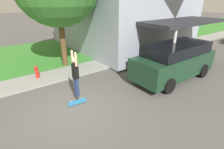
{
  "coord_description": "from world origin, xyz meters",
  "views": [
    {
      "loc": [
        6.0,
        -2.45,
        4.26
      ],
      "look_at": [
        0.22,
        1.85,
        1.1
      ],
      "focal_mm": 28.0,
      "sensor_mm": 36.0,
      "label": 1
    }
  ],
  "objects": [
    {
      "name": "skateboard",
      "position": [
        -0.06,
        0.18,
        0.14
      ],
      "size": [
        0.19,
        0.8,
        0.24
      ],
      "color": "#236B99",
      "rests_on": "ground_plane"
    },
    {
      "name": "house",
      "position": [
        -7.15,
        8.15,
        4.13
      ],
      "size": [
        13.64,
        9.52,
        7.84
      ],
      "color": "#99A3B2",
      "rests_on": "lawn"
    },
    {
      "name": "fire_hydrant",
      "position": [
        -3.79,
        -0.45,
        0.45
      ],
      "size": [
        0.2,
        0.2,
        0.72
      ],
      "color": "red",
      "rests_on": "sidewalk"
    },
    {
      "name": "sidewalk",
      "position": [
        -3.6,
        6.0,
        0.05
      ],
      "size": [
        1.8,
        80.0,
        0.1
      ],
      "color": "gray",
      "rests_on": "ground_plane"
    },
    {
      "name": "skateboarder",
      "position": [
        -0.14,
        0.25,
        1.42
      ],
      "size": [
        0.41,
        0.23,
        1.96
      ],
      "color": "navy",
      "rests_on": "ground_plane"
    },
    {
      "name": "ground_plane",
      "position": [
        0.0,
        0.0,
        0.0
      ],
      "size": [
        120.0,
        120.0,
        0.0
      ],
      "primitive_type": "plane",
      "color": "#54514F"
    },
    {
      "name": "lawn",
      "position": [
        -8.0,
        6.0,
        0.04
      ],
      "size": [
        10.0,
        80.0,
        0.08
      ],
      "color": "#387F2D",
      "rests_on": "ground_plane"
    },
    {
      "name": "suv_parked",
      "position": [
        0.69,
        5.85,
        1.08
      ],
      "size": [
        2.14,
        5.12,
        2.03
      ],
      "color": "#193823",
      "rests_on": "ground_plane"
    }
  ]
}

